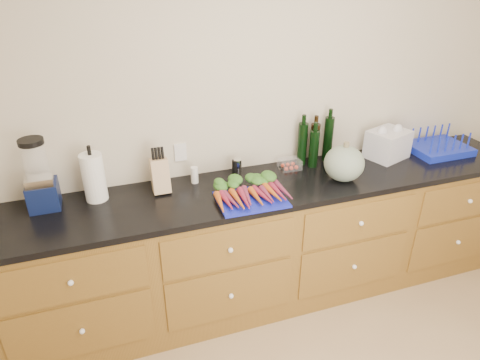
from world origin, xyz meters
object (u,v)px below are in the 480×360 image
object	(u,v)px
blender_appliance	(40,179)
paper_towel	(94,177)
cutting_board	(251,199)
tomato_box	(290,164)
carrots	(249,192)
dish_rack	(438,147)
knife_block	(160,176)
squash	(344,163)

from	to	relation	value
blender_appliance	paper_towel	world-z (taller)	blender_appliance
cutting_board	tomato_box	size ratio (longest dim) A/B	2.88
carrots	blender_appliance	distance (m)	1.23
paper_towel	dish_rack	xyz separation A→B (m)	(2.51, -0.08, -0.11)
carrots	dish_rack	xyz separation A→B (m)	(1.61, 0.20, 0.00)
cutting_board	knife_block	world-z (taller)	knife_block
carrots	paper_towel	world-z (taller)	paper_towel
cutting_board	blender_appliance	size ratio (longest dim) A/B	0.96
blender_appliance	dish_rack	xyz separation A→B (m)	(2.80, -0.08, -0.15)
paper_towel	knife_block	distance (m)	0.40
cutting_board	squash	bearing A→B (deg)	5.47
blender_appliance	knife_block	bearing A→B (deg)	-1.47
cutting_board	squash	size ratio (longest dim) A/B	1.57
tomato_box	dish_rack	distance (m)	1.21
tomato_box	paper_towel	bearing A→B (deg)	-179.56
cutting_board	tomato_box	world-z (taller)	tomato_box
cutting_board	paper_towel	world-z (taller)	paper_towel
squash	dish_rack	world-z (taller)	squash
cutting_board	blender_appliance	distance (m)	1.25
blender_appliance	paper_towel	distance (m)	0.30
squash	blender_appliance	world-z (taller)	blender_appliance
blender_appliance	tomato_box	xyz separation A→B (m)	(1.60, 0.01, -0.16)
carrots	blender_appliance	world-z (taller)	blender_appliance
carrots	squash	size ratio (longest dim) A/B	1.67
cutting_board	paper_towel	size ratio (longest dim) A/B	1.39
knife_block	dish_rack	world-z (taller)	knife_block
paper_towel	tomato_box	bearing A→B (deg)	0.44
carrots	paper_towel	bearing A→B (deg)	162.81
tomato_box	squash	bearing A→B (deg)	-44.69
knife_block	paper_towel	bearing A→B (deg)	177.09
blender_appliance	paper_towel	bearing A→B (deg)	0.46
blender_appliance	paper_towel	xyz separation A→B (m)	(0.29, 0.00, -0.04)
cutting_board	knife_block	bearing A→B (deg)	149.14
knife_block	blender_appliance	bearing A→B (deg)	178.53
cutting_board	blender_appliance	xyz separation A→B (m)	(-1.19, 0.32, 0.19)
carrots	squash	distance (m)	0.68
knife_block	squash	bearing A→B (deg)	-11.28
cutting_board	knife_block	distance (m)	0.59
squash	knife_block	distance (m)	1.20
carrots	blender_appliance	bearing A→B (deg)	167.00
knife_block	tomato_box	bearing A→B (deg)	1.89
squash	paper_towel	bearing A→B (deg)	170.79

